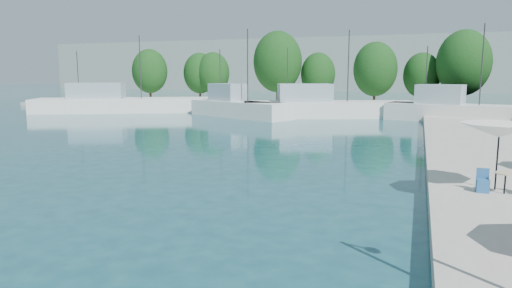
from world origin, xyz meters
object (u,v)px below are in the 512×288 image
at_px(trawler_02, 238,108).
at_px(umbrella_white, 499,130).
at_px(trawler_04, 458,111).
at_px(trawler_01, 120,104).
at_px(trawler_03, 326,108).

bearing_deg(trawler_02, umbrella_white, -27.47).
relative_size(trawler_02, umbrella_white, 5.06).
bearing_deg(umbrella_white, trawler_04, 88.17).
bearing_deg(trawler_02, trawler_01, -157.98).
xyz_separation_m(trawler_01, trawler_03, (26.70, 1.84, 0.00)).
bearing_deg(trawler_04, umbrella_white, -77.39).
height_order(trawler_02, trawler_04, same).
distance_m(trawler_03, trawler_04, 13.92).
xyz_separation_m(trawler_01, trawler_04, (40.60, 1.17, 0.00)).
distance_m(trawler_02, trawler_04, 23.65).
bearing_deg(umbrella_white, trawler_03, 110.97).
bearing_deg(trawler_04, trawler_01, -163.90).
height_order(trawler_03, umbrella_white, trawler_03).
xyz_separation_m(trawler_04, umbrella_white, (-1.05, -32.88, 1.72)).
relative_size(trawler_03, umbrella_white, 7.38).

